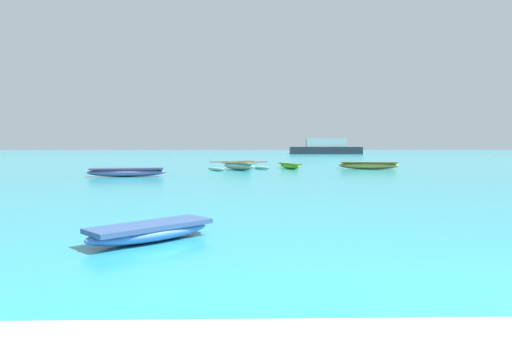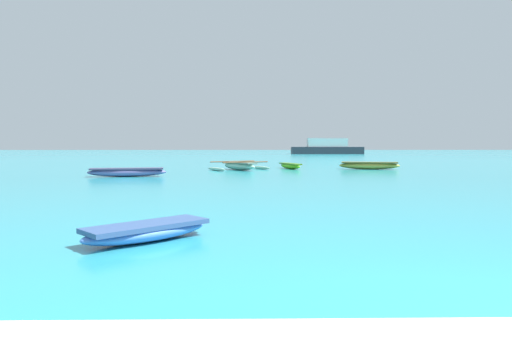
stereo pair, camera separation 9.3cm
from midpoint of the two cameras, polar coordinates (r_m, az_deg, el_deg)
moored_boat_0 at (r=29.66m, az=4.17°, el=0.61°), size 1.41×2.71×0.36m
moored_boat_1 at (r=28.26m, az=-2.25°, el=0.59°), size 4.00×3.60×0.54m
moored_boat_2 at (r=23.32m, az=-15.93°, el=-0.16°), size 3.87×1.32×0.43m
moored_boat_3 at (r=7.85m, az=-13.35°, el=-7.35°), size 2.15×2.07×0.29m
moored_boat_4 at (r=29.85m, az=13.83°, el=0.65°), size 3.86×1.58×0.47m
distant_ferry at (r=74.00m, az=8.68°, el=2.85°), size 11.40×2.51×2.51m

